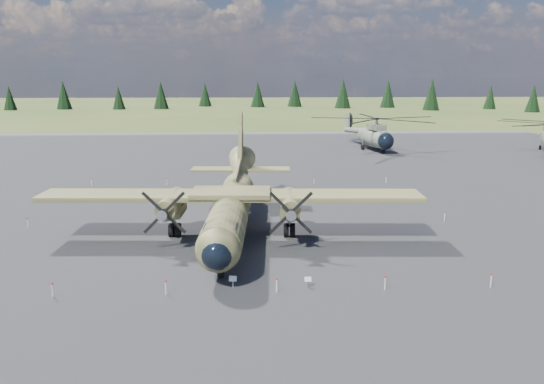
{
  "coord_description": "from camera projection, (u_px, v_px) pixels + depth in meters",
  "views": [
    {
      "loc": [
        0.25,
        -40.56,
        11.61
      ],
      "look_at": [
        2.6,
        2.0,
        2.22
      ],
      "focal_mm": 35.0,
      "sensor_mm": 36.0,
      "label": 1
    }
  ],
  "objects": [
    {
      "name": "apron",
      "position": [
        241.0,
        197.0,
        51.79
      ],
      "size": [
        120.0,
        120.0,
        0.04
      ],
      "primitive_type": "cube",
      "color": "#545458",
      "rests_on": "ground"
    },
    {
      "name": "treeline",
      "position": [
        158.0,
        173.0,
        37.95
      ],
      "size": [
        336.47,
        341.58,
        10.94
      ],
      "color": "black",
      "rests_on": "ground"
    },
    {
      "name": "helicopter_near",
      "position": [
        375.0,
        127.0,
        82.96
      ],
      "size": [
        23.64,
        25.64,
        5.21
      ],
      "rotation": [
        0.0,
        0.0,
        0.17
      ],
      "color": "gray",
      "rests_on": "ground"
    },
    {
      "name": "info_placard_right",
      "position": [
        308.0,
        280.0,
        29.64
      ],
      "size": [
        0.4,
        0.2,
        0.61
      ],
      "rotation": [
        0.0,
        0.0,
        0.09
      ],
      "color": "gray",
      "rests_on": "ground"
    },
    {
      "name": "ground",
      "position": [
        241.0,
        225.0,
        42.04
      ],
      "size": [
        500.0,
        500.0,
        0.0
      ],
      "primitive_type": "plane",
      "color": "brown",
      "rests_on": "ground"
    },
    {
      "name": "transport_plane",
      "position": [
        232.0,
        201.0,
        38.96
      ],
      "size": [
        27.29,
        24.76,
        8.99
      ],
      "rotation": [
        0.0,
        0.0,
        -0.06
      ],
      "color": "#343D21",
      "rests_on": "ground"
    },
    {
      "name": "barrier_fence",
      "position": [
        235.0,
        219.0,
        41.83
      ],
      "size": [
        33.12,
        29.62,
        0.85
      ],
      "color": "silver",
      "rests_on": "ground"
    },
    {
      "name": "info_placard_left",
      "position": [
        233.0,
        280.0,
        29.58
      ],
      "size": [
        0.45,
        0.23,
        0.68
      ],
      "rotation": [
        0.0,
        0.0,
        -0.11
      ],
      "color": "gray",
      "rests_on": "ground"
    }
  ]
}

